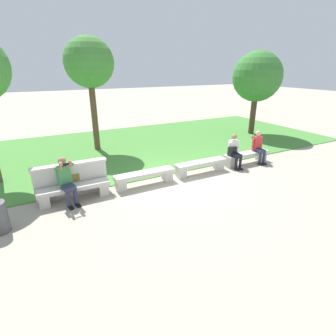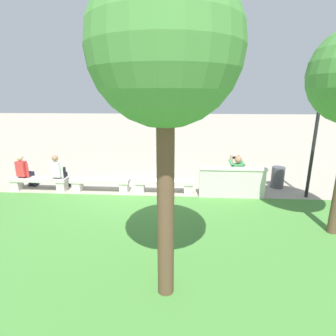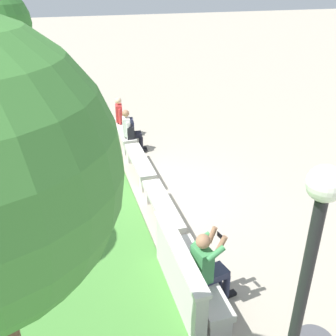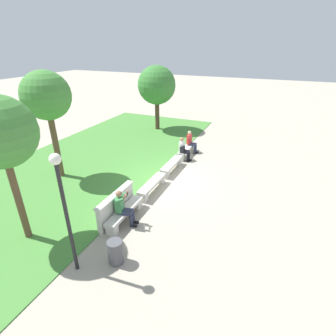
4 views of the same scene
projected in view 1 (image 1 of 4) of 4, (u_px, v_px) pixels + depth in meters
ground_plane at (174, 179)px, 9.01m from camera, size 80.00×80.00×0.00m
grass_strip at (130, 146)px, 12.62m from camera, size 20.52×8.00×0.03m
bench_main at (74, 190)px, 7.48m from camera, size 1.99×0.40×0.45m
bench_near at (145, 176)px, 8.43m from camera, size 1.99×0.40×0.45m
bench_mid at (201, 165)px, 9.38m from camera, size 1.99×0.40×0.45m
bench_far at (246, 156)px, 10.33m from camera, size 1.99×0.40×0.45m
backrest_wall_with_plaque at (72, 179)px, 7.68m from camera, size 2.11×0.24×1.01m
person_photographer at (66, 178)px, 7.18m from camera, size 0.52×0.77×1.32m
person_distant at (235, 150)px, 9.83m from camera, size 0.48×0.70×1.26m
person_companion at (258, 146)px, 10.37m from camera, size 0.48×0.70×1.26m
backpack at (232, 152)px, 9.83m from camera, size 0.28×0.24×0.43m
tree_left_background at (89, 64)px, 10.85m from camera, size 2.06×2.06×4.80m
tree_right_background at (257, 77)px, 13.95m from camera, size 2.61×2.61×4.42m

